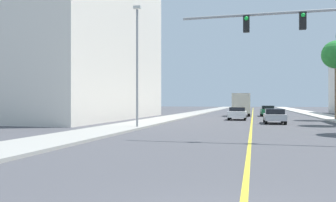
{
  "coord_description": "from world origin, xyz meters",
  "views": [
    {
      "loc": [
        0.19,
        -4.71,
        1.97
      ],
      "look_at": [
        -6.97,
        23.59,
        2.05
      ],
      "focal_mm": 36.31,
      "sensor_mm": 36.0,
      "label": 1
    }
  ],
  "objects_px": {
    "street_lamp": "(137,60)",
    "delivery_truck": "(241,104)",
    "palm_far": "(336,55)",
    "car_white": "(237,113)",
    "car_silver": "(274,116)",
    "car_green": "(268,111)"
  },
  "relations": [
    {
      "from": "street_lamp",
      "to": "car_silver",
      "type": "bearing_deg",
      "value": 40.26
    },
    {
      "from": "car_green",
      "to": "delivery_truck",
      "type": "height_order",
      "value": "delivery_truck"
    },
    {
      "from": "car_green",
      "to": "delivery_truck",
      "type": "xyz_separation_m",
      "value": [
        -3.55,
        0.1,
        0.91
      ]
    },
    {
      "from": "car_green",
      "to": "car_silver",
      "type": "xyz_separation_m",
      "value": [
        -0.01,
        -16.32,
        -0.05
      ]
    },
    {
      "from": "palm_far",
      "to": "car_white",
      "type": "relative_size",
      "value": 2.11
    },
    {
      "from": "street_lamp",
      "to": "palm_far",
      "type": "relative_size",
      "value": 1.06
    },
    {
      "from": "car_white",
      "to": "street_lamp",
      "type": "bearing_deg",
      "value": -114.73
    },
    {
      "from": "car_silver",
      "to": "car_green",
      "type": "bearing_deg",
      "value": 89.06
    },
    {
      "from": "car_green",
      "to": "car_silver",
      "type": "height_order",
      "value": "car_green"
    },
    {
      "from": "street_lamp",
      "to": "delivery_truck",
      "type": "relative_size",
      "value": 1.22
    },
    {
      "from": "street_lamp",
      "to": "car_silver",
      "type": "distance_m",
      "value": 14.0
    },
    {
      "from": "palm_far",
      "to": "delivery_truck",
      "type": "distance_m",
      "value": 14.79
    },
    {
      "from": "car_green",
      "to": "car_silver",
      "type": "relative_size",
      "value": 1.08
    },
    {
      "from": "palm_far",
      "to": "delivery_truck",
      "type": "xyz_separation_m",
      "value": [
        -10.25,
        9.26,
        -5.29
      ]
    },
    {
      "from": "car_white",
      "to": "car_green",
      "type": "bearing_deg",
      "value": 71.09
    },
    {
      "from": "street_lamp",
      "to": "car_silver",
      "type": "height_order",
      "value": "street_lamp"
    },
    {
      "from": "street_lamp",
      "to": "car_green",
      "type": "height_order",
      "value": "street_lamp"
    },
    {
      "from": "street_lamp",
      "to": "car_green",
      "type": "relative_size",
      "value": 2.09
    },
    {
      "from": "palm_far",
      "to": "car_silver",
      "type": "bearing_deg",
      "value": -133.08
    },
    {
      "from": "street_lamp",
      "to": "car_white",
      "type": "distance_m",
      "value": 16.4
    },
    {
      "from": "street_lamp",
      "to": "car_silver",
      "type": "xyz_separation_m",
      "value": [
        10.16,
        8.61,
        -4.33
      ]
    },
    {
      "from": "car_silver",
      "to": "delivery_truck",
      "type": "relative_size",
      "value": 0.54
    }
  ]
}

